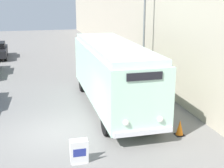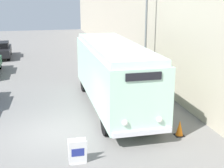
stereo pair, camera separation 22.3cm
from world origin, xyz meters
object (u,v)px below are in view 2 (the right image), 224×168
at_px(traffic_cone, 180,128).
at_px(sign_board, 78,152).
at_px(streetlamp, 147,6).
at_px(vintage_bus, 113,72).

bearing_deg(traffic_cone, sign_board, -163.94).
xyz_separation_m(sign_board, streetlamp, (5.13, 8.07, 4.44)).
bearing_deg(streetlamp, traffic_cone, -97.18).
height_order(vintage_bus, streetlamp, streetlamp).
xyz_separation_m(streetlamp, traffic_cone, (-0.86, -6.84, -4.54)).
relative_size(sign_board, traffic_cone, 1.34).
distance_m(sign_board, traffic_cone, 4.44).
height_order(vintage_bus, traffic_cone, vintage_bus).
relative_size(sign_board, streetlamp, 0.11).
bearing_deg(sign_board, traffic_cone, 16.06).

